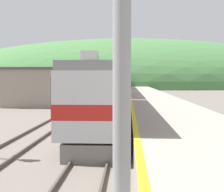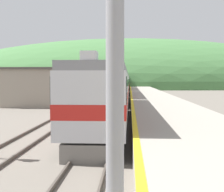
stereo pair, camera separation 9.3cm
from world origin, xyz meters
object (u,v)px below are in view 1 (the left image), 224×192
(carriage_fourth, at_px, (123,83))
(carriage_fifth, at_px, (124,82))
(carriage_second, at_px, (117,87))
(carriage_third, at_px, (121,84))
(express_train_lead_car, at_px, (107,95))

(carriage_fourth, xyz_separation_m, carriage_fifth, (0.00, 23.51, 0.00))
(carriage_fourth, bearing_deg, carriage_second, -90.00)
(carriage_third, height_order, carriage_fourth, same)
(express_train_lead_car, relative_size, carriage_fifth, 0.93)
(carriage_second, xyz_separation_m, carriage_third, (0.00, 23.51, 0.00))
(express_train_lead_car, distance_m, carriage_fifth, 93.49)
(carriage_fifth, bearing_deg, carriage_fourth, -90.00)
(carriage_second, relative_size, carriage_fourth, 1.00)
(express_train_lead_car, bearing_deg, carriage_third, 90.00)
(carriage_second, height_order, carriage_third, same)
(express_train_lead_car, relative_size, carriage_fourth, 0.93)
(express_train_lead_car, distance_m, carriage_third, 46.47)
(carriage_third, relative_size, carriage_fourth, 1.00)
(carriage_second, distance_m, carriage_third, 23.51)
(express_train_lead_car, bearing_deg, carriage_fifth, 90.00)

